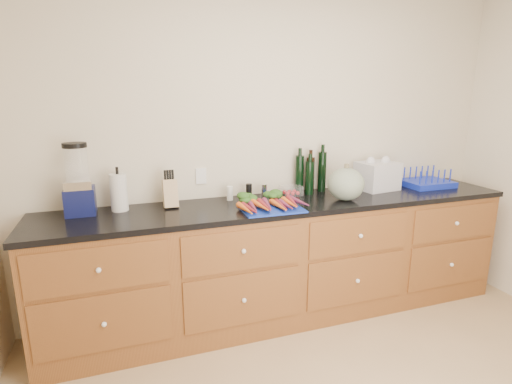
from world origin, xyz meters
name	(u,v)px	position (x,y,z in m)	size (l,w,h in m)	color
wall_back	(272,149)	(0.00, 1.62, 1.30)	(4.10, 0.05, 2.60)	beige
cabinets	(287,261)	(0.00, 1.30, 0.45)	(3.60, 0.64, 0.90)	brown
countertop	(287,204)	(0.00, 1.30, 0.92)	(3.64, 0.62, 0.04)	black
cutting_board	(271,209)	(-0.19, 1.14, 0.95)	(0.43, 0.32, 0.01)	#1230A7
carrots	(269,203)	(-0.19, 1.18, 0.98)	(0.45, 0.33, 0.06)	orange
squash	(346,184)	(0.43, 1.19, 1.07)	(0.28, 0.28, 0.25)	slate
blender_appliance	(78,184)	(-1.45, 1.46, 1.15)	(0.19, 0.19, 0.48)	#0E1344
paper_towel	(119,192)	(-1.20, 1.46, 1.07)	(0.12, 0.12, 0.26)	silver
knife_block	(170,193)	(-0.86, 1.44, 1.04)	(0.10, 0.10, 0.20)	tan
grinder_salt	(230,193)	(-0.40, 1.48, 0.99)	(0.05, 0.05, 0.11)	white
grinder_pepper	(249,191)	(-0.25, 1.48, 1.00)	(0.05, 0.05, 0.12)	black
canister_chrome	(264,191)	(-0.13, 1.48, 0.99)	(0.05, 0.05, 0.10)	white
tomato_box	(291,191)	(0.10, 1.47, 0.98)	(0.16, 0.13, 0.08)	white
bottles	(311,174)	(0.29, 1.51, 1.09)	(0.27, 0.14, 0.33)	black
grocery_bag	(377,176)	(0.88, 1.42, 1.06)	(0.32, 0.25, 0.23)	silver
dish_rack	(426,182)	(1.37, 1.38, 0.98)	(0.40, 0.32, 0.16)	#1428B7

